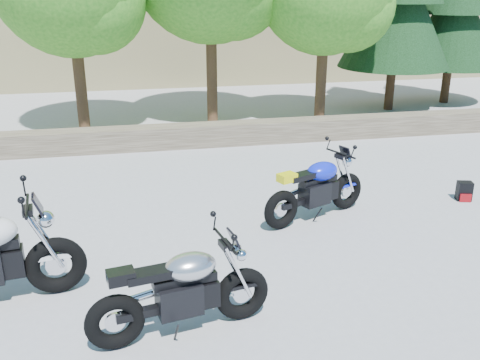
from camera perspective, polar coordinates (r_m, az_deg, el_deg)
The scene contains 5 objects.
ground at distance 7.34m, azimuth 0.04°, elevation -8.25°, with size 90.00×90.00×0.00m, color gray.
stone_wall at distance 12.33m, azimuth -5.13°, elevation 4.76°, with size 22.00×0.55×0.50m, color #483F30.
silver_bike at distance 5.69m, azimuth -6.21°, elevation -11.79°, with size 1.99×0.67×1.00m.
blue_bike at distance 8.43m, azimuth 8.15°, elevation -0.97°, with size 1.89×0.95×1.00m.
backpack at distance 9.94m, azimuth 22.81°, elevation -1.13°, with size 0.28×0.26×0.33m.
Camera 1 is at (-1.30, -6.33, 3.47)m, focal length 40.00 mm.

